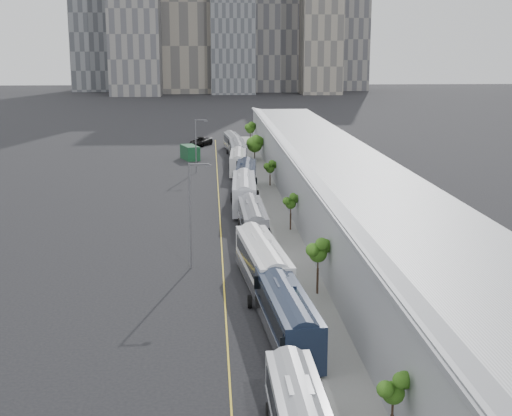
{
  "coord_description": "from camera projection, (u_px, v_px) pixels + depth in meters",
  "views": [
    {
      "loc": [
        -2.41,
        -23.7,
        19.46
      ],
      "look_at": [
        2.28,
        50.58,
        3.0
      ],
      "focal_mm": 50.0,
      "sensor_mm": 36.0,
      "label": 1
    }
  ],
  "objects": [
    {
      "name": "lane_line",
      "position": [
        220.0,
        226.0,
        80.94
      ],
      "size": [
        0.12,
        160.0,
        0.02
      ],
      "primitive_type": "cube",
      "color": "gold",
      "rests_on": "ground"
    },
    {
      "name": "street_lamp_far",
      "position": [
        197.0,
        142.0,
        115.44
      ],
      "size": [
        2.04,
        0.22,
        8.64
      ],
      "color": "#59595E",
      "rests_on": "ground"
    },
    {
      "name": "tree_0",
      "position": [
        393.0,
        392.0,
        34.48
      ],
      "size": [
        1.14,
        1.14,
        4.0
      ],
      "color": "black",
      "rests_on": "ground"
    },
    {
      "name": "bus_1",
      "position": [
        287.0,
        319.0,
        48.49
      ],
      "size": [
        3.6,
        13.03,
        3.76
      ],
      "rotation": [
        0.0,
        0.0,
        0.08
      ],
      "color": "#172034",
      "rests_on": "ground"
    },
    {
      "name": "bus_7",
      "position": [
        238.0,
        153.0,
        127.02
      ],
      "size": [
        2.87,
        12.85,
        3.75
      ],
      "rotation": [
        0.0,
        0.0,
        0.01
      ],
      "color": "gray",
      "rests_on": "ground"
    },
    {
      "name": "bus_2",
      "position": [
        263.0,
        268.0,
        59.64
      ],
      "size": [
        4.04,
        13.85,
        3.99
      ],
      "rotation": [
        0.0,
        0.0,
        0.1
      ],
      "color": "white",
      "rests_on": "ground"
    },
    {
      "name": "bus_5",
      "position": [
        246.0,
        179.0,
        100.78
      ],
      "size": [
        3.64,
        13.54,
        3.91
      ],
      "rotation": [
        0.0,
        0.0,
        -0.07
      ],
      "color": "black",
      "rests_on": "ground"
    },
    {
      "name": "tree_2",
      "position": [
        291.0,
        203.0,
        78.13
      ],
      "size": [
        1.18,
        1.18,
        3.81
      ],
      "color": "black",
      "rests_on": "ground"
    },
    {
      "name": "suv",
      "position": [
        201.0,
        141.0,
        149.11
      ],
      "size": [
        5.36,
        7.07,
        1.78
      ],
      "primitive_type": "imported",
      "rotation": [
        0.0,
        0.0,
        -0.43
      ],
      "color": "black",
      "rests_on": "ground"
    },
    {
      "name": "sidewalk",
      "position": [
        312.0,
        224.0,
        81.58
      ],
      "size": [
        10.0,
        170.0,
        0.12
      ],
      "primitive_type": "cube",
      "color": "gray",
      "rests_on": "ground"
    },
    {
      "name": "shipping_container",
      "position": [
        190.0,
        152.0,
        130.1
      ],
      "size": [
        3.84,
        5.91,
        2.57
      ],
      "primitive_type": "cube",
      "rotation": [
        0.0,
        0.0,
        0.3
      ],
      "color": "#133E22",
      "rests_on": "ground"
    },
    {
      "name": "bus_6",
      "position": [
        238.0,
        164.0,
        115.15
      ],
      "size": [
        3.18,
        12.63,
        3.66
      ],
      "rotation": [
        0.0,
        0.0,
        -0.05
      ],
      "color": "silver",
      "rests_on": "ground"
    },
    {
      "name": "street_lamp_near",
      "position": [
        192.0,
        209.0,
        64.16
      ],
      "size": [
        2.04,
        0.22,
        9.7
      ],
      "color": "#59595E",
      "rests_on": "ground"
    },
    {
      "name": "bus_8",
      "position": [
        233.0,
        144.0,
        140.95
      ],
      "size": [
        3.48,
        12.18,
        3.51
      ],
      "rotation": [
        0.0,
        0.0,
        0.09
      ],
      "color": "#91949A",
      "rests_on": "ground"
    },
    {
      "name": "tree_3",
      "position": [
        270.0,
        168.0,
        104.03
      ],
      "size": [
        1.33,
        1.33,
        3.49
      ],
      "color": "black",
      "rests_on": "ground"
    },
    {
      "name": "tree_4",
      "position": [
        255.0,
        142.0,
        128.41
      ],
      "size": [
        2.76,
        2.76,
        4.68
      ],
      "color": "black",
      "rests_on": "ground"
    },
    {
      "name": "depot",
      "position": [
        347.0,
        194.0,
        81.08
      ],
      "size": [
        12.45,
        160.4,
        7.2
      ],
      "color": "gray",
      "rests_on": "ground"
    },
    {
      "name": "bus_4",
      "position": [
        244.0,
        196.0,
        89.17
      ],
      "size": [
        3.41,
        14.11,
        4.09
      ],
      "rotation": [
        0.0,
        0.0,
        -0.04
      ],
      "color": "silver",
      "rests_on": "ground"
    },
    {
      "name": "bus_3",
      "position": [
        253.0,
        223.0,
        75.89
      ],
      "size": [
        2.76,
        12.32,
        3.59
      ],
      "rotation": [
        0.0,
        0.0,
        0.01
      ],
      "color": "slate",
      "rests_on": "ground"
    },
    {
      "name": "tree_1",
      "position": [
        318.0,
        251.0,
        57.27
      ],
      "size": [
        1.49,
        1.49,
        4.5
      ],
      "color": "black",
      "rests_on": "ground"
    },
    {
      "name": "tree_5",
      "position": [
        250.0,
        128.0,
        149.59
      ],
      "size": [
        1.93,
        1.93,
        4.68
      ],
      "color": "black",
      "rests_on": "ground"
    }
  ]
}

